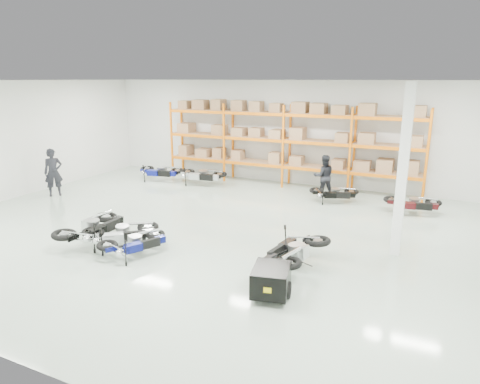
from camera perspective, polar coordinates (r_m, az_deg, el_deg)
The scene contains 14 objects.
room at distance 12.70m, azimuth -3.40°, elevation 4.38°, with size 18.00×18.00×18.00m.
pallet_rack at distance 18.55m, azimuth 6.25°, elevation 7.69°, with size 11.28×0.98×3.62m.
structural_column at distance 11.71m, azimuth 20.86°, elevation 2.52°, with size 0.25×0.25×4.50m, color white.
moto_blue_centre at distance 11.61m, azimuth -13.84°, elevation -6.07°, with size 0.72×1.62×0.99m, color #070C4B, non-canonical shape.
moto_silver_left at distance 12.28m, azimuth -15.62°, elevation -4.75°, with size 0.80×1.80×1.10m, color #B1B4B9, non-canonical shape.
moto_black_far_left at distance 12.81m, azimuth -19.04°, elevation -3.94°, with size 0.88×1.98×1.21m, color black, non-canonical shape.
moto_touring_right at distance 10.64m, azimuth 7.33°, elevation -7.07°, with size 0.88×1.98×1.21m, color black, non-canonical shape.
trailer at distance 9.35m, azimuth 4.17°, elevation -11.63°, with size 0.95×1.67×0.68m.
moto_back_a at distance 19.90m, azimuth -10.67°, elevation 3.08°, with size 0.83×1.87×1.14m, color navy, non-canonical shape.
moto_back_b at distance 18.90m, azimuth -5.19°, elevation 2.67°, with size 0.84×1.88×1.15m, color #ACAFB6, non-canonical shape.
moto_back_c at distance 16.50m, azimuth 12.47°, elevation 0.24°, with size 0.70×1.58×0.97m, color black, non-canonical shape.
moto_back_d at distance 15.89m, azimuth 22.08°, elevation -1.01°, with size 0.73×1.65×1.01m, color #3D0C0F, non-canonical shape.
person_left at distance 18.54m, azimuth -23.62°, elevation 2.41°, with size 0.69×0.45×1.90m, color black.
person_back at distance 17.10m, azimuth 11.11°, elevation 2.07°, with size 0.82×0.64×1.69m, color black.
Camera 1 is at (5.99, -10.95, 4.57)m, focal length 32.00 mm.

